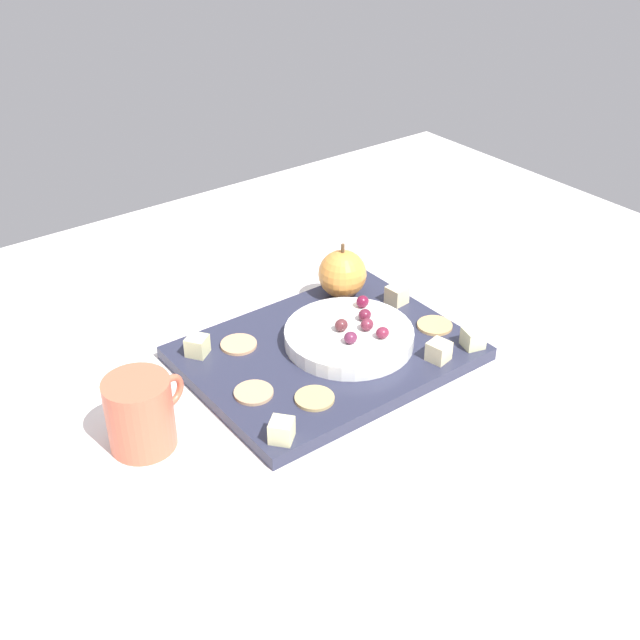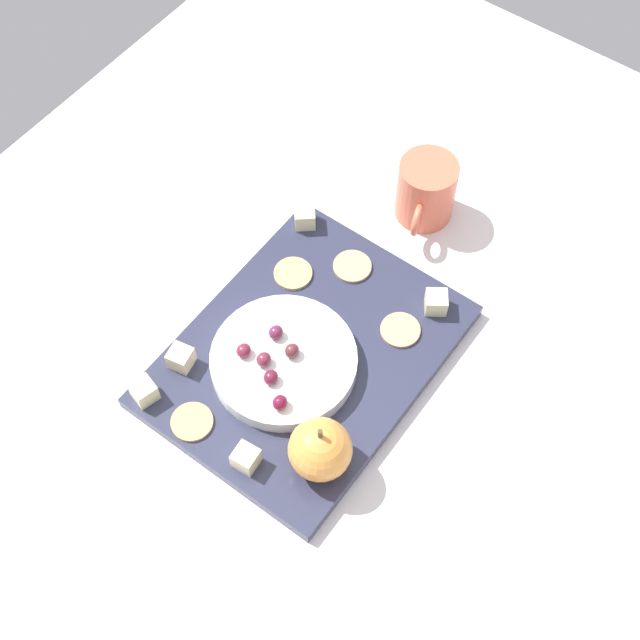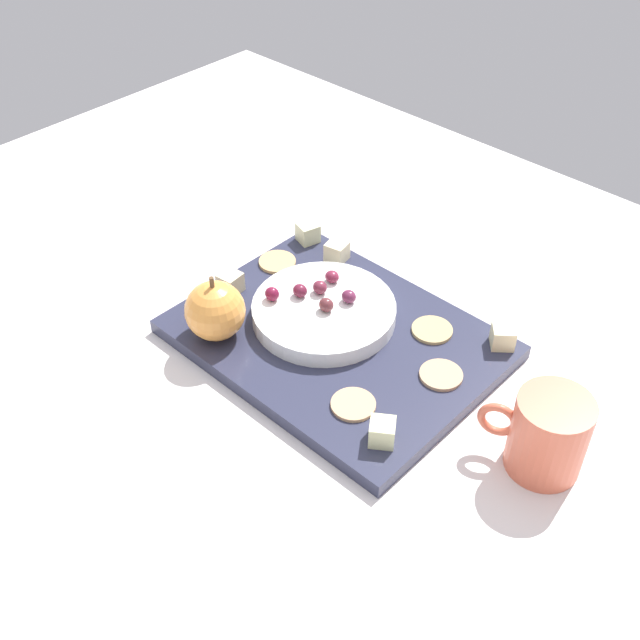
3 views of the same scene
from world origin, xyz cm
name	(u,v)px [view 2 (image 2 of 3)]	position (x,y,z in cm)	size (l,w,h in cm)	color
table	(308,396)	(0.00, 0.00, 1.94)	(134.82, 106.79, 3.88)	silver
platter	(306,356)	(2.86, 2.42, 4.74)	(34.09, 26.03, 1.71)	#2B2E44
serving_dish	(286,359)	(0.39, 3.33, 6.59)	(16.37, 16.37, 2.00)	white
apple_whole	(320,449)	(-6.86, -6.74, 8.94)	(6.70, 6.70, 6.70)	#E99540
apple_stem	(320,434)	(-6.86, -6.74, 12.89)	(0.50, 0.50, 1.20)	brown
cheese_cube_0	(246,458)	(-11.51, -0.56, 6.82)	(2.46, 2.46, 2.46)	beige
cheese_cube_1	(436,302)	(16.47, -6.13, 6.82)	(2.46, 2.46, 2.46)	beige
cheese_cube_2	(181,358)	(-6.53, 12.72, 6.82)	(2.46, 2.46, 2.46)	beige
cheese_cube_3	(305,217)	(17.31, 13.42, 6.82)	(2.46, 2.46, 2.46)	beige
cheese_cube_4	(144,391)	(-12.04, 13.22, 6.82)	(2.46, 2.46, 2.46)	beige
cracker_0	(400,330)	(11.47, -4.60, 5.79)	(4.61, 4.61, 0.40)	tan
cracker_1	(352,266)	(15.39, 4.92, 5.79)	(4.61, 4.61, 0.40)	tan
cracker_2	(192,422)	(-11.41, 7.07, 5.79)	(4.61, 4.61, 0.40)	tan
cracker_3	(293,273)	(10.39, 10.00, 5.79)	(4.61, 4.61, 0.40)	tan
grape_0	(244,350)	(-2.23, 7.11, 8.29)	(1.72, 1.55, 1.41)	maroon
grape_1	(276,400)	(-4.91, 0.50, 8.40)	(1.72, 1.55, 1.63)	maroon
grape_2	(276,332)	(1.67, 5.67, 8.34)	(1.72, 1.55, 1.50)	#652442
grape_3	(292,351)	(0.85, 2.80, 8.39)	(1.72, 1.55, 1.60)	brown
grape_4	(271,377)	(-3.09, 2.65, 8.35)	(1.72, 1.55, 1.51)	maroon
grape_5	(264,359)	(-1.82, 4.62, 8.37)	(1.72, 1.55, 1.57)	maroon
cup	(426,191)	(28.59, 3.30, 8.11)	(10.19, 7.26, 8.45)	#DE674A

